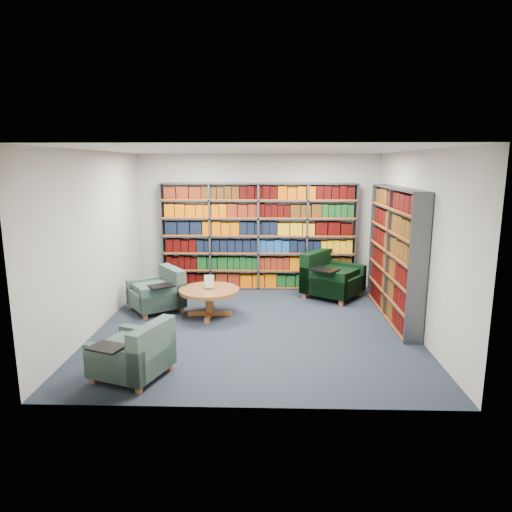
{
  "coord_description": "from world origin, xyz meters",
  "views": [
    {
      "loc": [
        0.22,
        -7.01,
        2.61
      ],
      "look_at": [
        0.0,
        0.6,
        1.05
      ],
      "focal_mm": 32.0,
      "sensor_mm": 36.0,
      "label": 1
    }
  ],
  "objects_px": {
    "chair_green_right": "(329,279)",
    "chair_teal_front": "(137,355)",
    "chair_teal_left": "(160,293)",
    "coffee_table": "(209,294)"
  },
  "relations": [
    {
      "from": "chair_green_right",
      "to": "chair_teal_front",
      "type": "xyz_separation_m",
      "value": [
        -2.8,
        -3.62,
        -0.06
      ]
    },
    {
      "from": "chair_green_right",
      "to": "coffee_table",
      "type": "distance_m",
      "value": 2.56
    },
    {
      "from": "chair_green_right",
      "to": "chair_teal_front",
      "type": "relative_size",
      "value": 1.3
    },
    {
      "from": "chair_teal_left",
      "to": "coffee_table",
      "type": "distance_m",
      "value": 0.99
    },
    {
      "from": "chair_teal_front",
      "to": "chair_teal_left",
      "type": "bearing_deg",
      "value": 97.23
    },
    {
      "from": "chair_green_right",
      "to": "chair_teal_front",
      "type": "bearing_deg",
      "value": -127.77
    },
    {
      "from": "chair_teal_left",
      "to": "coffee_table",
      "type": "xyz_separation_m",
      "value": [
        0.93,
        -0.34,
        0.09
      ]
    },
    {
      "from": "chair_green_right",
      "to": "coffee_table",
      "type": "relative_size",
      "value": 1.33
    },
    {
      "from": "coffee_table",
      "to": "chair_teal_front",
      "type": "bearing_deg",
      "value": -104.24
    },
    {
      "from": "chair_teal_front",
      "to": "coffee_table",
      "type": "relative_size",
      "value": 1.02
    }
  ]
}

